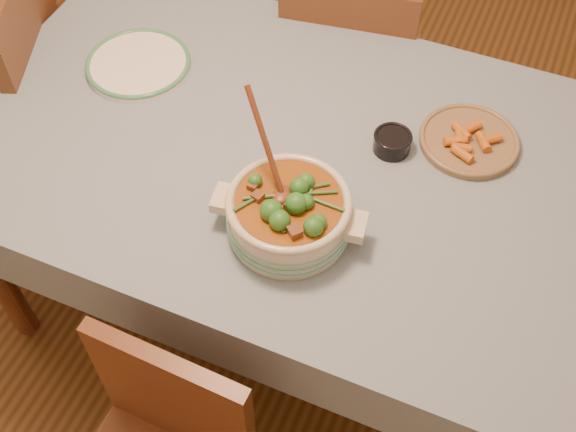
% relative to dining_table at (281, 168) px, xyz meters
% --- Properties ---
extents(floor, '(4.50, 4.50, 0.00)m').
position_rel_dining_table_xyz_m(floor, '(0.00, 0.00, -0.66)').
color(floor, '#402912').
rests_on(floor, ground).
extents(dining_table, '(1.68, 1.08, 0.76)m').
position_rel_dining_table_xyz_m(dining_table, '(0.00, 0.00, 0.00)').
color(dining_table, brown).
rests_on(dining_table, floor).
extents(stew_casserole, '(0.36, 0.31, 0.33)m').
position_rel_dining_table_xyz_m(stew_casserole, '(0.12, -0.24, 0.16)').
color(stew_casserole, beige).
rests_on(stew_casserole, dining_table).
extents(white_plate, '(0.38, 0.38, 0.03)m').
position_rel_dining_table_xyz_m(white_plate, '(-0.48, 0.11, 0.11)').
color(white_plate, white).
rests_on(white_plate, dining_table).
extents(condiment_bowl, '(0.11, 0.11, 0.05)m').
position_rel_dining_table_xyz_m(condiment_bowl, '(0.26, 0.09, 0.12)').
color(condiment_bowl, black).
rests_on(condiment_bowl, dining_table).
extents(fried_plate, '(0.25, 0.25, 0.04)m').
position_rel_dining_table_xyz_m(fried_plate, '(0.44, 0.19, 0.11)').
color(fried_plate, '#7E6045').
rests_on(fried_plate, dining_table).
extents(chair_far, '(0.47, 0.47, 0.88)m').
position_rel_dining_table_xyz_m(chair_far, '(-0.03, 0.62, -0.16)').
color(chair_far, brown).
rests_on(chair_far, floor).
extents(chair_left, '(0.58, 0.58, 0.96)m').
position_rel_dining_table_xyz_m(chair_left, '(-0.94, 0.05, -0.12)').
color(chair_left, brown).
rests_on(chair_left, floor).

